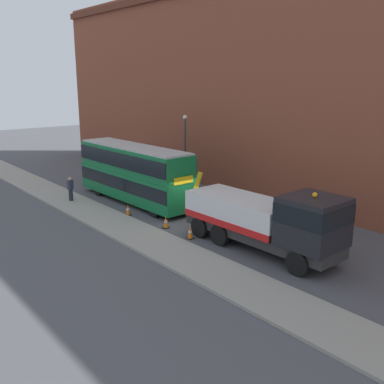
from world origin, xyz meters
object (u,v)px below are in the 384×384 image
(double_decker_bus, at_px, (134,171))
(traffic_cone_near_bus, at_px, (128,210))
(recovery_tow_truck, at_px, (266,219))
(pedestrian_onlooker, at_px, (70,189))
(street_lamp, at_px, (185,145))
(traffic_cone_near_truck, at_px, (190,233))
(traffic_cone_midway, at_px, (166,222))

(double_decker_bus, relative_size, traffic_cone_near_bus, 15.40)
(recovery_tow_truck, bearing_deg, traffic_cone_near_bus, -169.14)
(pedestrian_onlooker, bearing_deg, double_decker_bus, 31.29)
(pedestrian_onlooker, relative_size, traffic_cone_near_bus, 2.38)
(recovery_tow_truck, relative_size, traffic_cone_near_bus, 14.12)
(traffic_cone_near_bus, distance_m, street_lamp, 9.19)
(pedestrian_onlooker, distance_m, traffic_cone_near_bus, 5.49)
(traffic_cone_near_truck, xyz_separation_m, street_lamp, (-9.69, 7.44, 3.13))
(traffic_cone_near_bus, distance_m, traffic_cone_near_truck, 5.96)
(traffic_cone_midway, distance_m, street_lamp, 10.91)
(traffic_cone_near_bus, bearing_deg, double_decker_bus, 139.86)
(double_decker_bus, bearing_deg, pedestrian_onlooker, -128.37)
(traffic_cone_near_bus, height_order, traffic_cone_midway, same)
(traffic_cone_midway, bearing_deg, traffic_cone_near_bus, -174.07)
(pedestrian_onlooker, relative_size, traffic_cone_midway, 2.38)
(double_decker_bus, xyz_separation_m, pedestrian_onlooker, (-2.75, -3.62, -1.25))
(pedestrian_onlooker, distance_m, traffic_cone_midway, 9.08)
(recovery_tow_truck, distance_m, traffic_cone_midway, 6.64)
(double_decker_bus, xyz_separation_m, traffic_cone_near_bus, (2.48, -2.09, -1.89))
(double_decker_bus, height_order, traffic_cone_midway, double_decker_bus)
(traffic_cone_near_truck, bearing_deg, traffic_cone_near_bus, -176.71)
(double_decker_bus, relative_size, pedestrian_onlooker, 6.48)
(double_decker_bus, xyz_separation_m, street_lamp, (-1.26, 5.69, 1.24))
(pedestrian_onlooker, distance_m, street_lamp, 9.75)
(street_lamp, bearing_deg, traffic_cone_near_truck, -37.51)
(traffic_cone_midway, relative_size, street_lamp, 0.12)
(traffic_cone_midway, height_order, traffic_cone_near_truck, same)
(traffic_cone_midway, distance_m, traffic_cone_near_truck, 2.32)
(pedestrian_onlooker, height_order, traffic_cone_midway, pedestrian_onlooker)
(traffic_cone_midway, xyz_separation_m, traffic_cone_near_truck, (2.32, -0.03, 0.00))
(traffic_cone_near_bus, relative_size, traffic_cone_near_truck, 1.00)
(recovery_tow_truck, xyz_separation_m, traffic_cone_near_truck, (-3.93, -1.76, -1.42))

